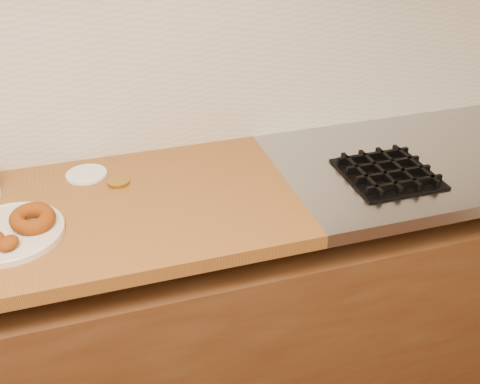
% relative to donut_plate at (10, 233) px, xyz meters
% --- Properties ---
extents(wall_back, '(4.00, 0.02, 2.70)m').
position_rel_donut_plate_xyz_m(wall_back, '(0.26, 0.38, 0.44)').
color(wall_back, '#BAAB91').
rests_on(wall_back, ground).
extents(base_cabinet, '(3.60, 0.60, 0.77)m').
position_rel_donut_plate_xyz_m(base_cabinet, '(0.26, 0.07, -0.52)').
color(base_cabinet, brown).
rests_on(base_cabinet, floor).
extents(stovetop, '(1.30, 0.62, 0.04)m').
position_rel_donut_plate_xyz_m(stovetop, '(1.41, 0.07, -0.03)').
color(stovetop, '#9EA0A5').
rests_on(stovetop, base_cabinet).
extents(backsplash, '(3.60, 0.02, 0.60)m').
position_rel_donut_plate_xyz_m(backsplash, '(0.26, 0.37, 0.29)').
color(backsplash, beige).
rests_on(backsplash, wall_back).
extents(burner_grates, '(0.91, 0.26, 0.03)m').
position_rel_donut_plate_xyz_m(burner_grates, '(1.39, -0.01, 0.00)').
color(burner_grates, black).
rests_on(burner_grates, stovetop).
extents(donut_plate, '(0.27, 0.27, 0.02)m').
position_rel_donut_plate_xyz_m(donut_plate, '(0.00, 0.00, 0.00)').
color(donut_plate, beige).
rests_on(donut_plate, butcher_block).
extents(ring_donut, '(0.16, 0.16, 0.05)m').
position_rel_donut_plate_xyz_m(ring_donut, '(0.06, 0.01, 0.03)').
color(ring_donut, brown).
rests_on(ring_donut, donut_plate).
extents(tub_lid, '(0.15, 0.15, 0.01)m').
position_rel_donut_plate_xyz_m(tub_lid, '(0.21, 0.25, -0.00)').
color(tub_lid, white).
rests_on(tub_lid, butcher_block).
extents(brass_jar_lid, '(0.08, 0.08, 0.01)m').
position_rel_donut_plate_xyz_m(brass_jar_lid, '(0.29, 0.18, -0.00)').
color(brass_jar_lid, '#A47C2E').
rests_on(brass_jar_lid, butcher_block).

